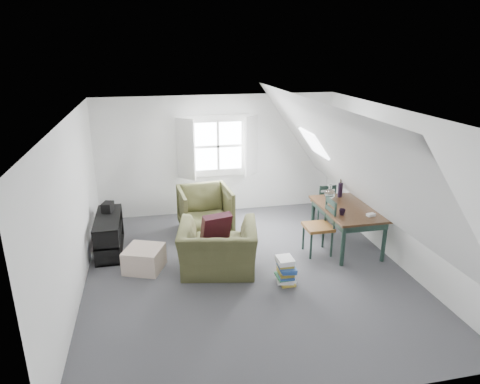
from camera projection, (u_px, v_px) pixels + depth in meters
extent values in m
plane|color=#47474B|center=(247.00, 271.00, 6.86)|extent=(5.50, 5.50, 0.00)
plane|color=white|center=(248.00, 115.00, 6.05)|extent=(5.50, 5.50, 0.00)
plane|color=white|center=(218.00, 155.00, 9.00)|extent=(5.00, 0.00, 5.00)
plane|color=white|center=(315.00, 298.00, 3.91)|extent=(5.00, 0.00, 5.00)
plane|color=white|center=(73.00, 211.00, 5.96)|extent=(0.00, 5.50, 5.50)
plane|color=white|center=(397.00, 187.00, 6.95)|extent=(0.00, 5.50, 5.50)
plane|color=white|center=(140.00, 171.00, 5.98)|extent=(3.19, 5.50, 4.48)
plane|color=white|center=(345.00, 159.00, 6.59)|extent=(3.19, 5.50, 4.48)
cube|color=white|center=(218.00, 146.00, 8.91)|extent=(1.30, 0.04, 1.30)
cube|color=white|center=(186.00, 149.00, 8.63)|extent=(0.35, 0.35, 1.25)
cube|color=white|center=(251.00, 146.00, 8.90)|extent=(0.35, 0.35, 1.25)
cube|color=white|center=(218.00, 146.00, 8.90)|extent=(1.00, 0.02, 1.00)
cube|color=white|center=(218.00, 146.00, 8.89)|extent=(1.08, 0.04, 0.05)
cube|color=white|center=(218.00, 146.00, 8.89)|extent=(0.05, 0.04, 1.08)
cube|color=white|center=(314.00, 143.00, 7.80)|extent=(0.35, 0.75, 0.47)
imported|color=#444523|center=(218.00, 270.00, 6.89)|extent=(1.38, 1.26, 0.78)
imported|color=#444523|center=(206.00, 231.00, 8.34)|extent=(1.02, 1.05, 0.89)
cube|color=#3C101B|center=(216.00, 227.00, 6.80)|extent=(0.52, 0.37, 0.48)
cube|color=#BFA795|center=(144.00, 259.00, 6.87)|extent=(0.73, 0.73, 0.37)
cube|color=#331D0F|center=(348.00, 209.00, 7.51)|extent=(0.89, 1.49, 0.04)
cube|color=#1E322A|center=(347.00, 213.00, 7.53)|extent=(0.79, 1.39, 0.12)
cylinder|color=#1E322A|center=(343.00, 246.00, 6.94)|extent=(0.07, 0.07, 0.70)
cylinder|color=#1E322A|center=(384.00, 242.00, 7.09)|extent=(0.07, 0.07, 0.70)
cylinder|color=#1E322A|center=(313.00, 216.00, 8.17)|extent=(0.07, 0.07, 0.70)
cylinder|color=#1E322A|center=(348.00, 213.00, 8.32)|extent=(0.07, 0.07, 0.70)
sphere|color=silver|center=(330.00, 194.00, 7.85)|extent=(0.20, 0.20, 0.20)
cylinder|color=silver|center=(330.00, 188.00, 7.81)|extent=(0.06, 0.06, 0.11)
cylinder|color=black|center=(340.00, 190.00, 7.99)|extent=(0.09, 0.09, 0.27)
cylinder|color=#3F2D1E|center=(341.00, 175.00, 7.89)|extent=(0.03, 0.06, 0.48)
cylinder|color=#3F2D1E|center=(342.00, 175.00, 7.90)|extent=(0.05, 0.07, 0.48)
cylinder|color=#3F2D1E|center=(341.00, 175.00, 7.88)|extent=(0.06, 0.08, 0.48)
imported|color=black|center=(342.00, 215.00, 7.17)|extent=(0.14, 0.14, 0.10)
cube|color=white|center=(371.00, 215.00, 7.12)|extent=(0.15, 0.11, 0.04)
cube|color=brown|center=(323.00, 203.00, 8.65)|extent=(0.40, 0.40, 0.05)
cylinder|color=#1E322A|center=(327.00, 209.00, 8.90)|extent=(0.03, 0.03, 0.41)
cylinder|color=#1E322A|center=(333.00, 215.00, 8.61)|extent=(0.03, 0.03, 0.41)
cylinder|color=#1E322A|center=(312.00, 211.00, 8.84)|extent=(0.03, 0.03, 0.41)
cylinder|color=#1E322A|center=(318.00, 216.00, 8.54)|extent=(0.03, 0.03, 0.41)
cylinder|color=#1E322A|center=(335.00, 195.00, 8.45)|extent=(0.03, 0.03, 0.42)
cylinder|color=#1E322A|center=(320.00, 196.00, 8.38)|extent=(0.03, 0.03, 0.42)
cube|color=#1E322A|center=(328.00, 188.00, 8.36)|extent=(0.32, 0.03, 0.08)
cube|color=#1E322A|center=(328.00, 194.00, 8.40)|extent=(0.32, 0.03, 0.06)
cube|color=brown|center=(318.00, 227.00, 7.32)|extent=(0.46, 0.46, 0.05)
cylinder|color=#1E322A|center=(303.00, 237.00, 7.54)|extent=(0.04, 0.04, 0.47)
cylinder|color=#1E322A|center=(323.00, 235.00, 7.61)|extent=(0.04, 0.04, 0.47)
cylinder|color=#1E322A|center=(311.00, 246.00, 7.20)|extent=(0.04, 0.04, 0.47)
cylinder|color=#1E322A|center=(332.00, 244.00, 7.27)|extent=(0.04, 0.04, 0.47)
cylinder|color=#1E322A|center=(326.00, 209.00, 7.46)|extent=(0.04, 0.04, 0.49)
cylinder|color=#1E322A|center=(335.00, 217.00, 7.11)|extent=(0.04, 0.04, 0.49)
cube|color=#1E322A|center=(331.00, 202.00, 7.22)|extent=(0.03, 0.37, 0.09)
cube|color=#1E322A|center=(331.00, 210.00, 7.27)|extent=(0.03, 0.37, 0.07)
cube|color=black|center=(111.00, 249.00, 7.58)|extent=(0.41, 1.24, 0.03)
cube|color=black|center=(109.00, 234.00, 7.48)|extent=(0.41, 1.24, 0.03)
cube|color=black|center=(107.00, 218.00, 7.38)|extent=(0.41, 1.24, 0.03)
cube|color=black|center=(106.00, 249.00, 6.92)|extent=(0.41, 0.03, 0.62)
cube|color=black|center=(111.00, 221.00, 8.04)|extent=(0.41, 0.03, 0.62)
cube|color=#264C99|center=(109.00, 252.00, 7.21)|extent=(0.19, 0.21, 0.23)
cube|color=red|center=(111.00, 241.00, 7.64)|extent=(0.19, 0.25, 0.23)
cube|color=white|center=(108.00, 232.00, 7.25)|extent=(0.19, 0.23, 0.21)
cube|color=black|center=(108.00, 207.00, 7.58)|extent=(0.22, 0.27, 0.18)
cube|color=#B29933|center=(286.00, 282.00, 6.53)|extent=(0.22, 0.29, 0.04)
cube|color=white|center=(284.00, 279.00, 6.52)|extent=(0.28, 0.32, 0.03)
cube|color=white|center=(287.00, 278.00, 6.50)|extent=(0.24, 0.31, 0.04)
cube|color=#337F4C|center=(284.00, 276.00, 6.48)|extent=(0.24, 0.29, 0.03)
cube|color=#264C99|center=(286.00, 275.00, 6.46)|extent=(0.26, 0.33, 0.03)
cube|color=#B29933|center=(285.00, 273.00, 6.47)|extent=(0.22, 0.29, 0.03)
cube|color=#B29933|center=(286.00, 270.00, 6.48)|extent=(0.26, 0.32, 0.04)
cube|color=#264C99|center=(288.00, 269.00, 6.44)|extent=(0.26, 0.33, 0.04)
cube|color=#264C99|center=(287.00, 267.00, 6.42)|extent=(0.26, 0.32, 0.03)
cube|color=#B29933|center=(285.00, 263.00, 6.46)|extent=(0.24, 0.30, 0.04)
cube|color=white|center=(285.00, 261.00, 6.43)|extent=(0.24, 0.27, 0.04)
cube|color=white|center=(285.00, 259.00, 6.43)|extent=(0.24, 0.29, 0.03)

